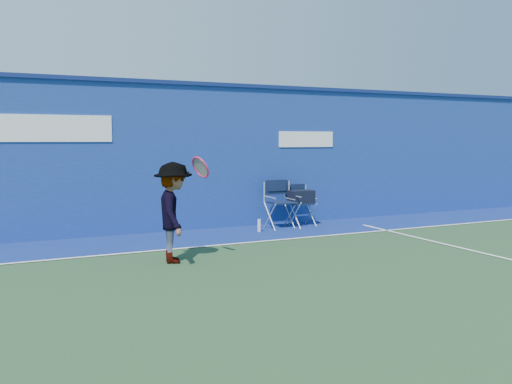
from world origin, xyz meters
name	(u,v)px	position (x,y,z in m)	size (l,w,h in m)	color
ground	(255,298)	(0.00, 0.00, 0.00)	(80.00, 80.00, 0.00)	#254324
stadium_wall	(148,156)	(0.00, 5.20, 1.55)	(24.00, 0.50, 3.08)	navy
out_of_bounds_strip	(164,240)	(0.00, 4.10, 0.00)	(24.00, 1.80, 0.01)	navy
court_lines	(236,285)	(0.00, 0.60, 0.01)	(24.00, 12.00, 0.01)	white
directors_chair_left	(282,212)	(2.69, 4.46, 0.34)	(0.61, 0.56, 1.02)	silver
directors_chair_right	(300,209)	(3.21, 4.56, 0.38)	(0.54, 0.48, 0.90)	silver
water_bottle	(259,226)	(2.04, 4.21, 0.13)	(0.07, 0.07, 0.26)	silver
tennis_player	(174,212)	(-0.33, 2.28, 0.78)	(0.92, 1.10, 1.64)	#EA4738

